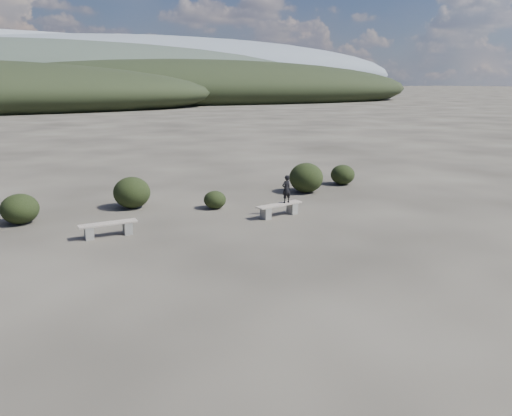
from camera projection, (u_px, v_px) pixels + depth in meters
name	position (u px, v px, depth m)	size (l,w,h in m)	color
ground	(290.00, 290.00, 11.58)	(1200.00, 1200.00, 0.00)	#28241F
bench_left	(108.00, 228.00, 15.58)	(1.80, 0.47, 0.45)	gray
bench_right	(279.00, 209.00, 17.94)	(1.88, 0.74, 0.46)	gray
seated_person	(286.00, 189.00, 17.96)	(0.37, 0.24, 1.02)	black
shrub_a	(20.00, 209.00, 16.97)	(1.26, 1.26, 1.03)	black
shrub_b	(132.00, 193.00, 19.10)	(1.40, 1.40, 1.20)	black
shrub_c	(215.00, 200.00, 19.06)	(0.85, 0.85, 0.68)	black
shrub_d	(306.00, 178.00, 21.81)	(1.48, 1.48, 1.30)	black
shrub_e	(343.00, 175.00, 23.53)	(1.13, 1.13, 0.94)	black
mountain_ridges	(15.00, 72.00, 304.74)	(500.00, 400.00, 56.00)	black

